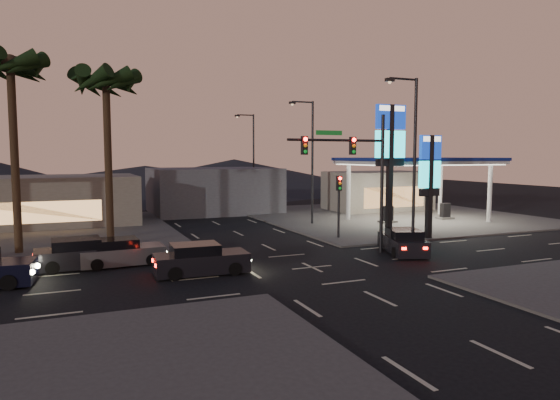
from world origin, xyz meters
name	(u,v)px	position (x,y,z in m)	size (l,w,h in m)	color
ground	(312,267)	(0.00, 0.00, 0.00)	(140.00, 140.00, 0.00)	black
corner_lot_ne	(389,216)	(16.00, 16.00, 0.06)	(24.00, 24.00, 0.12)	#47443F
gas_station	(418,162)	(16.00, 12.00, 5.08)	(12.20, 8.20, 5.47)	silver
convenience_store	(377,191)	(18.00, 21.00, 2.00)	(10.00, 6.00, 4.00)	#726B5B
pylon_sign_tall	(390,144)	(8.50, 5.50, 6.39)	(2.20, 0.35, 9.00)	black
pylon_sign_short	(430,171)	(11.00, 4.50, 4.66)	(1.60, 0.35, 7.00)	black
traffic_signal_mast	(356,163)	(3.76, 1.99, 5.23)	(6.10, 0.39, 8.00)	black
pedestal_signal	(339,196)	(5.50, 6.98, 2.92)	(0.32, 0.39, 4.30)	black
streetlight_near	(412,155)	(6.79, 1.00, 5.72)	(2.14, 0.25, 10.00)	black
streetlight_mid	(310,155)	(6.79, 14.00, 5.72)	(2.14, 0.25, 10.00)	black
streetlight_far	(252,155)	(6.79, 28.00, 5.72)	(2.14, 0.25, 10.00)	black
palm_a	(106,92)	(-9.00, 9.50, 9.43)	(4.41, 4.41, 10.86)	black
palm_b	(11,78)	(-14.00, 9.50, 9.97)	(4.41, 4.41, 11.46)	black
building_far_west	(32,201)	(-14.00, 22.00, 2.00)	(16.00, 8.00, 4.00)	#726B5B
building_far_mid	(213,190)	(2.00, 26.00, 2.20)	(12.00, 9.00, 4.40)	#4C4C51
hill_right	(234,174)	(15.00, 60.00, 2.50)	(50.00, 50.00, 5.00)	black
hill_center	(145,178)	(0.00, 60.00, 2.00)	(60.00, 60.00, 4.00)	black
car_lane_a_front	(200,260)	(-5.57, 0.81, 0.69)	(4.61, 2.08, 1.48)	black
car_lane_b_front	(121,253)	(-8.87, 4.32, 0.65)	(4.39, 2.03, 1.40)	#545456
car_lane_b_mid	(82,254)	(-10.76, 4.39, 0.70)	(4.73, 2.14, 1.51)	black
suv_station	(403,242)	(6.48, 1.22, 0.67)	(3.12, 4.65, 1.44)	black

